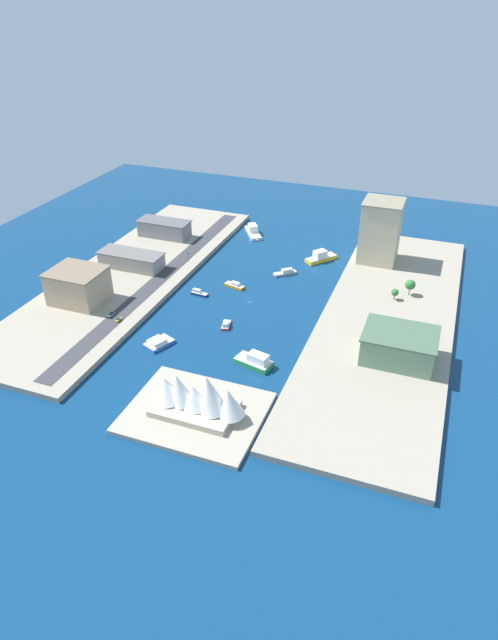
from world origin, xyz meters
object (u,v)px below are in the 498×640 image
Objects in this scene: water_taxi_orange at (234,285)px; taxi_yellow_cab at (119,319)px; patrol_launch_navy at (199,293)px; opera_landmark at (196,397)px; terminal_long_green at (399,346)px; yacht_sleek_gray at (286,273)px; carpark_squat_concrete at (131,260)px; catamaran_blue at (159,343)px; tugboat_red at (226,325)px; ferry_yellow_fast at (321,257)px; warehouse_low_gray at (164,228)px; sedan_silver at (111,314)px; ferry_green_doubledeck at (255,361)px; traffic_light_waterfront at (188,256)px; ferry_white_commuter at (253,231)px; office_block_beige at (380,231)px; apartment_midrise_tan at (78,286)px.

water_taxi_orange is 3.39× the size of taxi_yellow_cab.
patrol_launch_navy is 0.27× the size of opera_landmark.
terminal_long_green is (-104.34, 45.81, 9.21)m from water_taxi_orange.
yacht_sleek_gray is 0.34× the size of carpark_squat_concrete.
catamaran_blue is at bearing 162.64° from taxi_yellow_cab.
water_taxi_orange is at bearing -73.75° from tugboat_red.
warehouse_low_gray is at bearing 2.98° from ferry_yellow_fast.
ferry_yellow_fast is 68.79m from water_taxi_orange.
patrol_launch_navy is at bearing -86.46° from catamaran_blue.
sedan_silver reaches higher than water_taxi_orange.
catamaran_blue is (52.41, 1.10, -1.04)m from ferry_green_doubledeck.
tugboat_red is (27.42, 99.79, -1.30)m from ferry_yellow_fast.
traffic_light_waterfront is (51.80, -60.50, 6.09)m from tugboat_red.
taxi_yellow_cab is (25.78, 47.23, 2.83)m from patrol_launch_navy.
opera_landmark is (-77.61, 54.72, 6.15)m from sedan_silver.
water_taxi_orange is at bearing -129.08° from sedan_silver.
ferry_white_commuter is 203.06m from opera_landmark.
opera_landmark is at bearing 91.80° from yacht_sleek_gray.
ferry_yellow_fast reaches higher than patrol_launch_navy.
ferry_green_doubledeck is 89.28m from sedan_silver.
traffic_light_waterfront reaches higher than yacht_sleek_gray.
water_taxi_orange is 77.57m from sedan_silver.
yacht_sleek_gray is at bearing -110.26° from catamaran_blue.
warehouse_low_gray is (74.21, -49.81, 7.68)m from water_taxi_orange.
catamaran_blue is at bearing -45.35° from opera_landmark.
ferry_white_commuter is 4.92× the size of sedan_silver.
sedan_silver is at bearing -19.38° from catamaran_blue.
opera_landmark is at bearing 42.42° from terminal_long_green.
warehouse_low_gray reaches higher than taxi_yellow_cab.
catamaran_blue is 90.55m from carpark_squat_concrete.
tugboat_red is at bearing -131.58° from catamaran_blue.
warehouse_low_gray is at bearing -46.88° from ferry_green_doubledeck.
traffic_light_waterfront is (114.97, 47.15, -15.87)m from office_block_beige.
ferry_yellow_fast reaches higher than catamaran_blue.
apartment_midrise_tan is 190.19m from office_block_beige.
ferry_green_doubledeck is 4.96× the size of taxi_yellow_cab.
taxi_yellow_cab is at bearing 159.91° from apartment_midrise_tan.
carpark_squat_concrete is at bearing -48.64° from opera_landmark.
ferry_white_commuter is 0.59× the size of opera_landmark.
catamaran_blue is 38.35m from sedan_silver.
sedan_silver reaches higher than patrol_launch_navy.
terminal_long_green is (-64.70, -25.96, 7.88)m from ferry_green_doubledeck.
ferry_white_commuter is 69.56m from yacht_sleek_gray.
catamaran_blue is at bearing 116.60° from warehouse_low_gray.
ferry_green_doubledeck is 129.48m from carpark_squat_concrete.
patrol_launch_navy is 40.51m from traffic_light_waterfront.
yacht_sleek_gray is 142.68m from opera_landmark.
ferry_green_doubledeck is 52.43m from catamaran_blue.
warehouse_low_gray reaches higher than tugboat_red.
carpark_squat_concrete is (57.10, -69.97, 6.60)m from catamaran_blue.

